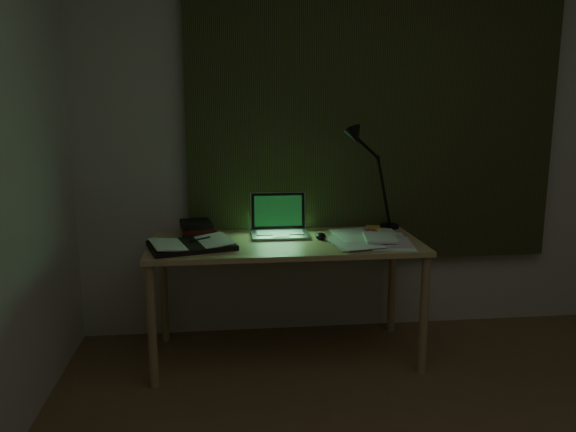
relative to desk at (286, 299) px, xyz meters
name	(u,v)px	position (x,y,z in m)	size (l,w,h in m)	color
wall_back	(373,126)	(0.57, 0.40, 0.92)	(3.50, 0.00, 2.50)	beige
curtain	(376,92)	(0.57, 0.36, 1.12)	(2.20, 0.06, 2.00)	#282D16
desk	(286,299)	(0.00, 0.00, 0.00)	(1.44, 0.63, 0.66)	tan
laptop	(280,216)	(-0.02, 0.12, 0.44)	(0.32, 0.36, 0.23)	#A9A9AE
open_textbook	(191,244)	(-0.49, -0.09, 0.35)	(0.42, 0.30, 0.04)	white
book_stack	(197,228)	(-0.48, 0.19, 0.37)	(0.18, 0.21, 0.08)	white
loose_papers	(369,239)	(0.45, -0.04, 0.34)	(0.37, 0.39, 0.02)	white
mouse	(321,236)	(0.20, 0.03, 0.35)	(0.06, 0.09, 0.03)	black
sticky_yellow	(373,228)	(0.54, 0.23, 0.34)	(0.08, 0.08, 0.02)	yellow
sticky_pink	(370,231)	(0.51, 0.16, 0.34)	(0.07, 0.07, 0.01)	#C94E65
desk_lamp	(391,180)	(0.65, 0.25, 0.62)	(0.39, 0.30, 0.58)	black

